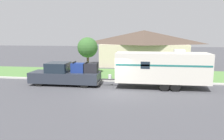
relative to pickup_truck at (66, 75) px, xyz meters
name	(u,v)px	position (x,y,z in m)	size (l,w,h in m)	color
ground_plane	(113,92)	(4.36, -1.88, -0.90)	(120.00, 120.00, 0.00)	#47474C
curb_strip	(118,81)	(4.36, 1.87, -0.83)	(80.00, 0.30, 0.14)	beige
lawn_strip	(122,74)	(4.36, 5.52, -0.88)	(80.00, 7.00, 0.03)	#568442
house_across_street	(143,47)	(6.63, 12.99, 1.63)	(12.44, 6.51, 4.87)	beige
pickup_truck	(66,75)	(0.00, 0.00, 0.00)	(6.13, 1.99, 2.05)	black
travel_trailer	(162,67)	(8.12, 0.00, 0.81)	(8.61, 2.26, 3.18)	black
mailbox	(184,71)	(10.34, 2.45, 0.17)	(0.48, 0.20, 1.39)	brown
tree_in_yard	(88,48)	(0.73, 4.82, 2.04)	(2.16, 2.16, 4.04)	brown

